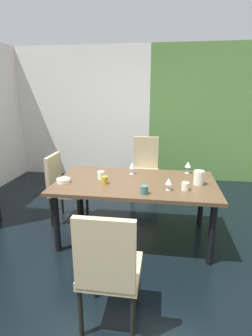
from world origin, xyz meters
TOP-DOWN VIEW (x-y plane):
  - ground_plane at (0.00, 0.00)m, footprint 5.24×5.59m
  - back_panel_interior at (-1.20, 2.75)m, footprint 2.84×0.10m
  - garden_window_panel at (1.42, 2.75)m, footprint 2.39×0.10m
  - dining_table at (0.22, 0.30)m, footprint 1.86×1.05m
  - chair_left_far at (-0.80, 0.60)m, footprint 0.45×0.44m
  - chair_head_far at (0.24, 1.64)m, footprint 0.44×0.45m
  - chair_head_near at (0.18, -1.03)m, footprint 0.44×0.44m
  - wine_glass_south at (0.14, 0.58)m, footprint 0.07×0.07m
  - wine_glass_west at (0.85, 0.72)m, footprint 0.08×0.08m
  - wine_glass_near_shelf at (0.60, 0.06)m, footprint 0.07×0.07m
  - serving_bowl_near_window at (-0.60, 0.14)m, footprint 0.16×0.16m
  - cup_corner at (0.35, -0.08)m, footprint 0.08×0.08m
  - cup_rear at (-0.12, 0.16)m, footprint 0.07×0.07m
  - cup_center at (-0.20, 0.32)m, footprint 0.08×0.08m
  - cup_north at (0.78, 0.09)m, footprint 0.08×0.08m
  - pitcher_east at (0.94, 0.29)m, footprint 0.13×0.11m

SIDE VIEW (x-z plane):
  - ground_plane at x=0.00m, z-range -0.02..0.00m
  - chair_left_far at x=-0.80m, z-range 0.05..0.99m
  - chair_head_near at x=0.18m, z-range 0.05..1.02m
  - chair_head_far at x=0.24m, z-range 0.04..1.06m
  - dining_table at x=0.22m, z-range 0.29..1.02m
  - serving_bowl_near_window at x=-0.60m, z-range 0.73..0.77m
  - cup_north at x=0.78m, z-range 0.73..0.81m
  - cup_corner at x=0.35m, z-range 0.73..0.82m
  - cup_rear at x=-0.12m, z-range 0.73..0.82m
  - cup_center at x=-0.20m, z-range 0.73..0.82m
  - pitcher_east at x=0.94m, z-range 0.73..0.89m
  - wine_glass_near_shelf at x=0.60m, z-range 0.76..0.89m
  - wine_glass_south at x=0.14m, z-range 0.76..0.91m
  - wine_glass_west at x=0.85m, z-range 0.76..0.92m
  - back_panel_interior at x=-1.20m, z-range 0.00..2.62m
  - garden_window_panel at x=1.42m, z-range 0.00..2.62m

